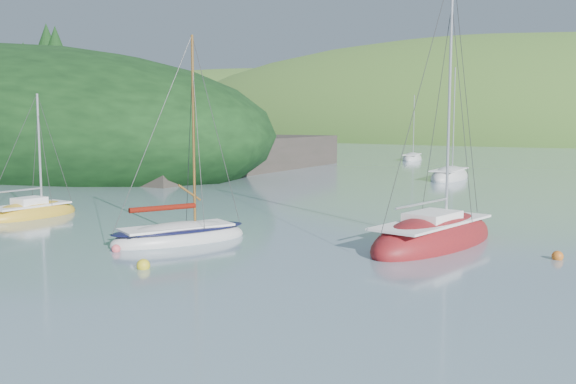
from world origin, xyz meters
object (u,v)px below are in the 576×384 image
Objects in this scene: sloop_red at (434,240)px; distant_sloop_a at (449,177)px; daysailer_white at (180,237)px; distant_sloop_c at (412,159)px; sailboat_yellow at (32,214)px.

sloop_red is 1.18× the size of distant_sloop_a.
distant_sloop_a reaches higher than daysailer_white.
daysailer_white is at bearing -90.07° from distant_sloop_c.
daysailer_white is at bearing -93.86° from distant_sloop_a.
distant_sloop_a is at bearing 115.98° from sloop_red.
distant_sloop_a is 1.16× the size of distant_sloop_c.
sloop_red is 1.38× the size of distant_sloop_c.
daysailer_white is at bearing -4.69° from sailboat_yellow.
distant_sloop_a is at bearing 113.34° from daysailer_white.
sailboat_yellow is (-12.10, -0.18, -0.04)m from daysailer_white.
sloop_red is 60.25m from distant_sloop_c.
distant_sloop_a is at bearing 70.90° from sailboat_yellow.
sloop_red reaches higher than daysailer_white.
distant_sloop_c is (-7.13, 59.59, -0.01)m from sailboat_yellow.
distant_sloop_a is (8.75, 36.35, 0.01)m from sailboat_yellow.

